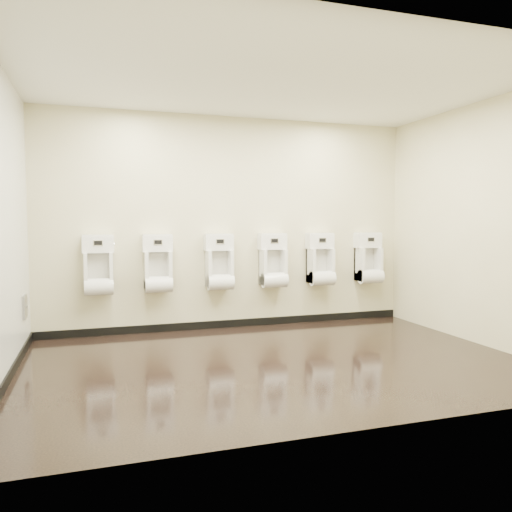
{
  "coord_description": "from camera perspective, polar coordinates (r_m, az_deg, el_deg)",
  "views": [
    {
      "loc": [
        -1.73,
        -4.69,
        1.43
      ],
      "look_at": [
        -0.04,
        0.55,
        1.04
      ],
      "focal_mm": 35.0,
      "sensor_mm": 36.0,
      "label": 1
    }
  ],
  "objects": [
    {
      "name": "back_wall",
      "position": [
        6.66,
        -2.8,
        3.76
      ],
      "size": [
        5.0,
        0.02,
        2.8
      ],
      "primitive_type": "cube",
      "color": "beige",
      "rests_on": "ground"
    },
    {
      "name": "skirting_left",
      "position": [
        4.94,
        -26.58,
        -12.6
      ],
      "size": [
        0.02,
        3.5,
        0.1
      ],
      "primitive_type": "cube",
      "color": "black",
      "rests_on": "ground"
    },
    {
      "name": "tile_overlay_left",
      "position": [
        4.75,
        -27.17,
        3.24
      ],
      "size": [
        0.01,
        3.5,
        2.8
      ],
      "primitive_type": "cube",
      "color": "white",
      "rests_on": "ground"
    },
    {
      "name": "urinal_3",
      "position": [
        6.73,
        1.97,
        -0.99
      ],
      "size": [
        0.38,
        0.29,
        0.71
      ],
      "color": "white",
      "rests_on": "back_wall"
    },
    {
      "name": "ceiling",
      "position": [
        5.18,
        2.47,
        19.37
      ],
      "size": [
        5.0,
        3.5,
        0.0
      ],
      "primitive_type": "cube",
      "color": "silver"
    },
    {
      "name": "urinal_2",
      "position": [
        6.52,
        -4.21,
        -1.16
      ],
      "size": [
        0.38,
        0.29,
        0.71
      ],
      "color": "white",
      "rests_on": "back_wall"
    },
    {
      "name": "access_panel",
      "position": [
        6.01,
        -24.91,
        -5.25
      ],
      "size": [
        0.04,
        0.25,
        0.25
      ],
      "color": "#9E9EA3",
      "rests_on": "left_wall"
    },
    {
      "name": "skirting_back",
      "position": [
        6.79,
        -2.74,
        -7.7
      ],
      "size": [
        5.0,
        0.02,
        0.1
      ],
      "primitive_type": "cube",
      "color": "black",
      "rests_on": "ground"
    },
    {
      "name": "urinal_5",
      "position": [
        7.36,
        12.76,
        -0.66
      ],
      "size": [
        0.38,
        0.29,
        0.71
      ],
      "color": "white",
      "rests_on": "back_wall"
    },
    {
      "name": "urinal_1",
      "position": [
        6.38,
        -11.15,
        -1.34
      ],
      "size": [
        0.38,
        0.29,
        0.71
      ],
      "color": "white",
      "rests_on": "back_wall"
    },
    {
      "name": "ground",
      "position": [
        5.19,
        2.37,
        -11.95
      ],
      "size": [
        5.0,
        3.5,
        0.0
      ],
      "primitive_type": "cube",
      "color": "black",
      "rests_on": "ground"
    },
    {
      "name": "left_wall",
      "position": [
        4.75,
        -27.23,
        3.23
      ],
      "size": [
        0.02,
        3.5,
        2.8
      ],
      "primitive_type": "cube",
      "color": "beige",
      "rests_on": "ground"
    },
    {
      "name": "urinal_0",
      "position": [
        6.34,
        -17.55,
        -1.49
      ],
      "size": [
        0.38,
        0.29,
        0.71
      ],
      "color": "white",
      "rests_on": "back_wall"
    },
    {
      "name": "right_wall",
      "position": [
        6.31,
        24.28,
        3.4
      ],
      "size": [
        0.02,
        3.5,
        2.8
      ],
      "primitive_type": "cube",
      "color": "beige",
      "rests_on": "ground"
    },
    {
      "name": "front_wall",
      "position": [
        3.41,
        12.67,
        3.45
      ],
      "size": [
        5.0,
        0.02,
        2.8
      ],
      "primitive_type": "cube",
      "color": "beige",
      "rests_on": "ground"
    },
    {
      "name": "urinal_4",
      "position": [
        7.0,
        7.39,
        -0.83
      ],
      "size": [
        0.38,
        0.29,
        0.71
      ],
      "color": "white",
      "rests_on": "back_wall"
    }
  ]
}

